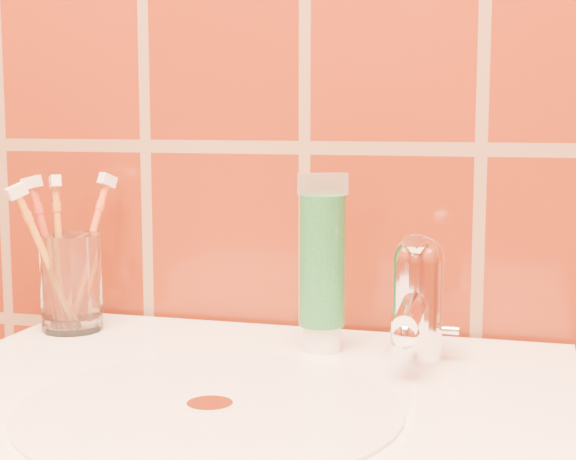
% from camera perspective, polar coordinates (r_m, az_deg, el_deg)
% --- Properties ---
extents(glass_tumbler, '(0.06, 0.06, 0.10)m').
position_cam_1_polar(glass_tumbler, '(0.96, -13.84, -3.32)').
color(glass_tumbler, white).
rests_on(glass_tumbler, pedestal_sink).
extents(toothpaste_tube, '(0.05, 0.04, 0.17)m').
position_cam_1_polar(toothpaste_tube, '(0.84, 2.23, -2.51)').
color(toothpaste_tube, white).
rests_on(toothpaste_tube, pedestal_sink).
extents(faucet, '(0.05, 0.11, 0.12)m').
position_cam_1_polar(faucet, '(0.82, 8.30, -4.07)').
color(faucet, white).
rests_on(faucet, pedestal_sink).
extents(toothbrush_0, '(0.09, 0.09, 0.18)m').
position_cam_1_polar(toothbrush_0, '(0.96, -14.54, -1.45)').
color(toothbrush_0, '#C47422').
rests_on(toothbrush_0, glass_tumbler).
extents(toothbrush_1, '(0.12, 0.14, 0.18)m').
position_cam_1_polar(toothbrush_1, '(0.93, -15.31, -1.93)').
color(toothbrush_1, orange).
rests_on(toothbrush_1, glass_tumbler).
extents(toothbrush_2, '(0.06, 0.06, 0.17)m').
position_cam_1_polar(toothbrush_2, '(0.95, -15.12, -1.56)').
color(toothbrush_2, '#BB3A28').
rests_on(toothbrush_2, glass_tumbler).
extents(toothbrush_3, '(0.09, 0.15, 0.19)m').
position_cam_1_polar(toothbrush_3, '(0.98, -12.83, -1.32)').
color(toothbrush_3, '#D85F26').
rests_on(toothbrush_3, glass_tumbler).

